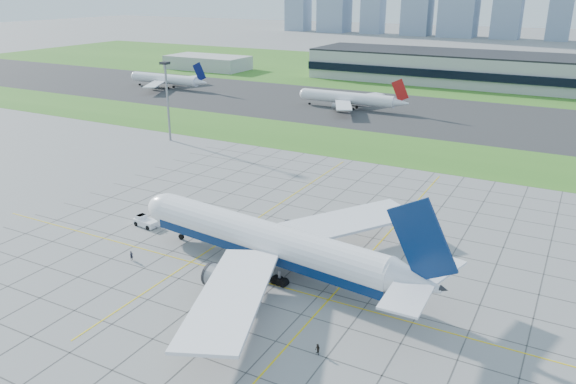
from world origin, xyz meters
name	(u,v)px	position (x,y,z in m)	size (l,w,h in m)	color
ground	(242,270)	(0.00, 0.00, 0.00)	(1400.00, 1400.00, 0.00)	gray
grass_median	(398,150)	(0.00, 90.00, 0.02)	(700.00, 35.00, 0.04)	#326D1F
asphalt_taxiway	(442,116)	(0.00, 145.00, 0.03)	(700.00, 75.00, 0.04)	#383838
grass_far	(491,78)	(0.00, 255.00, 0.02)	(700.00, 145.00, 0.04)	#326D1F
apron_markings	(275,247)	(0.43, 11.09, 0.02)	(120.00, 130.00, 0.03)	#474744
terminal	(570,75)	(40.00, 229.87, 7.89)	(260.00, 43.00, 15.80)	#B7B7B2
service_block	(208,62)	(-160.00, 210.00, 4.00)	(50.00, 25.00, 8.00)	#B7B7B2
light_mast	(167,92)	(-70.00, 65.00, 16.18)	(2.50, 2.50, 25.60)	gray
airliner	(268,242)	(4.11, 2.46, 5.49)	(63.64, 64.14, 20.07)	white
pushback_tug	(145,221)	(-28.90, 6.91, 1.00)	(8.15, 3.37, 2.24)	white
crew_near	(132,256)	(-20.21, -6.55, 0.92)	(0.67, 0.44, 1.84)	black
crew_far	(318,349)	(22.62, -15.89, 0.82)	(0.79, 0.62, 1.63)	black
distant_jet_0	(166,79)	(-137.59, 144.08, 4.49)	(44.52, 42.66, 14.08)	white
distant_jet_1	(349,98)	(-37.58, 140.41, 4.49)	(45.61, 42.66, 14.08)	white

